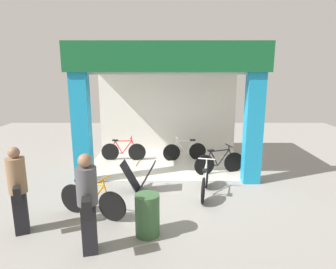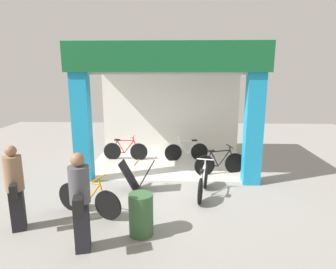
% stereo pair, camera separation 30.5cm
% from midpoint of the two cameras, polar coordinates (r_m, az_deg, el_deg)
% --- Properties ---
extents(ground_plane, '(17.90, 17.90, 0.00)m').
position_cam_midpoint_polar(ground_plane, '(8.08, -1.10, -9.22)').
color(ground_plane, gray).
rests_on(ground_plane, ground).
extents(shop_facade, '(5.15, 3.45, 3.68)m').
position_cam_midpoint_polar(shop_facade, '(9.11, -0.96, 6.01)').
color(shop_facade, beige).
rests_on(shop_facade, ground).
extents(bicycle_inside_0, '(1.46, 0.40, 0.81)m').
position_cam_midpoint_polar(bicycle_inside_0, '(9.80, 2.50, -3.25)').
color(bicycle_inside_0, black).
rests_on(bicycle_inside_0, ground).
extents(bicycle_inside_1, '(1.49, 0.41, 0.82)m').
position_cam_midpoint_polar(bicycle_inside_1, '(9.91, -9.48, -3.22)').
color(bicycle_inside_1, black).
rests_on(bicycle_inside_1, ground).
extents(bicycle_inside_2, '(1.50, 0.52, 0.85)m').
position_cam_midpoint_polar(bicycle_inside_2, '(8.66, 9.05, -5.45)').
color(bicycle_inside_2, black).
rests_on(bicycle_inside_2, ground).
extents(bicycle_parked_0, '(0.45, 1.51, 0.85)m').
position_cam_midpoint_polar(bicycle_parked_0, '(7.20, 6.12, -9.20)').
color(bicycle_parked_0, black).
rests_on(bicycle_parked_0, ground).
extents(bicycle_parked_1, '(1.49, 0.64, 0.88)m').
position_cam_midpoint_polar(bicycle_parked_1, '(6.43, -15.90, -12.30)').
color(bicycle_parked_1, black).
rests_on(bicycle_parked_1, ground).
extents(sandwich_board_sign, '(0.88, 0.53, 0.77)m').
position_cam_midpoint_polar(sandwich_board_sign, '(7.43, -6.87, -8.18)').
color(sandwich_board_sign, black).
rests_on(sandwich_board_sign, ground).
extents(pedestrian_0, '(0.41, 0.64, 1.71)m').
position_cam_midpoint_polar(pedestrian_0, '(5.07, -17.04, -12.64)').
color(pedestrian_0, black).
rests_on(pedestrian_0, ground).
extents(pedestrian_1, '(0.43, 0.57, 1.66)m').
position_cam_midpoint_polar(pedestrian_1, '(6.15, -28.43, -9.49)').
color(pedestrian_1, black).
rests_on(pedestrian_1, ground).
extents(trash_bin, '(0.45, 0.45, 0.80)m').
position_cam_midpoint_polar(trash_bin, '(5.57, -5.59, -15.37)').
color(trash_bin, '#335933').
rests_on(trash_bin, ground).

